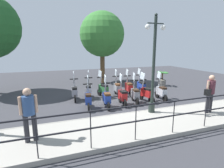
% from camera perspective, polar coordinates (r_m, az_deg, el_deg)
% --- Properties ---
extents(ground_plane, '(28.00, 28.00, 0.00)m').
position_cam_1_polar(ground_plane, '(9.58, 3.23, -5.30)').
color(ground_plane, '#38383D').
extents(promenade_walkway, '(2.20, 20.00, 0.15)m').
position_cam_1_polar(promenade_walkway, '(6.94, 13.59, -11.87)').
color(promenade_walkway, '#A39E93').
rests_on(promenade_walkway, ground_plane).
extents(fence_railing, '(0.04, 16.03, 1.07)m').
position_cam_1_polar(fence_railing, '(5.86, 19.60, -8.11)').
color(fence_railing, black).
rests_on(fence_railing, promenade_walkway).
extents(lamp_post_near, '(0.26, 0.90, 3.95)m').
position_cam_1_polar(lamp_post_near, '(7.25, 13.34, 4.07)').
color(lamp_post_near, '#232D28').
rests_on(lamp_post_near, promenade_walkway).
extents(pedestrian_with_bag, '(0.37, 0.64, 1.59)m').
position_cam_1_polar(pedestrian_with_bag, '(8.20, 29.40, -2.00)').
color(pedestrian_with_bag, '#28282D').
rests_on(pedestrian_with_bag, promenade_walkway).
extents(pedestrian_distant, '(0.38, 0.48, 1.59)m').
position_cam_1_polar(pedestrian_distant, '(5.50, -25.51, -7.93)').
color(pedestrian_distant, '#28282D').
rests_on(pedestrian_distant, promenade_walkway).
extents(tree_distant, '(3.46, 3.46, 5.54)m').
position_cam_1_polar(tree_distant, '(14.08, -3.24, 15.81)').
color(tree_distant, brown).
rests_on(tree_distant, ground_plane).
extents(potted_palm, '(1.06, 0.66, 1.05)m').
position_cam_1_polar(potted_palm, '(13.52, 16.05, 1.29)').
color(potted_palm, slate).
rests_on(potted_palm, ground_plane).
extents(scooter_near_0, '(1.23, 0.44, 1.54)m').
position_cam_1_polar(scooter_near_0, '(9.86, 15.80, -2.33)').
color(scooter_near_0, black).
rests_on(scooter_near_0, ground_plane).
extents(scooter_near_1, '(1.22, 0.50, 1.54)m').
position_cam_1_polar(scooter_near_1, '(9.37, 11.10, -2.83)').
color(scooter_near_1, black).
rests_on(scooter_near_1, ground_plane).
extents(scooter_near_2, '(1.22, 0.49, 1.54)m').
position_cam_1_polar(scooter_near_2, '(9.05, 7.56, -3.24)').
color(scooter_near_2, black).
rests_on(scooter_near_2, ground_plane).
extents(scooter_near_3, '(1.23, 0.44, 1.54)m').
position_cam_1_polar(scooter_near_3, '(8.69, 3.42, -3.78)').
color(scooter_near_3, black).
rests_on(scooter_near_3, ground_plane).
extents(scooter_near_4, '(1.23, 0.44, 1.54)m').
position_cam_1_polar(scooter_near_4, '(8.28, -1.78, -4.57)').
color(scooter_near_4, black).
rests_on(scooter_near_4, ground_plane).
extents(scooter_near_5, '(1.22, 0.48, 1.54)m').
position_cam_1_polar(scooter_near_5, '(8.21, -7.76, -4.84)').
color(scooter_near_5, black).
rests_on(scooter_near_5, ground_plane).
extents(scooter_far_0, '(1.23, 0.44, 1.54)m').
position_cam_1_polar(scooter_far_0, '(10.98, 9.47, -0.60)').
color(scooter_far_0, black).
rests_on(scooter_far_0, ground_plane).
extents(scooter_far_1, '(1.23, 0.44, 1.54)m').
position_cam_1_polar(scooter_far_1, '(10.49, 5.43, -1.08)').
color(scooter_far_1, black).
rests_on(scooter_far_1, ground_plane).
extents(scooter_far_2, '(1.23, 0.44, 1.54)m').
position_cam_1_polar(scooter_far_2, '(10.31, 1.71, -1.25)').
color(scooter_far_2, black).
rests_on(scooter_far_2, ground_plane).
extents(scooter_far_3, '(1.21, 0.52, 1.54)m').
position_cam_1_polar(scooter_far_3, '(10.02, -2.92, -1.66)').
color(scooter_far_3, black).
rests_on(scooter_far_3, ground_plane).
extents(scooter_far_4, '(1.22, 0.51, 1.54)m').
position_cam_1_polar(scooter_far_4, '(9.88, -7.63, -1.95)').
color(scooter_far_4, black).
rests_on(scooter_far_4, ground_plane).
extents(scooter_far_5, '(1.23, 0.44, 1.54)m').
position_cam_1_polar(scooter_far_5, '(9.62, -12.12, -2.49)').
color(scooter_far_5, black).
rests_on(scooter_far_5, ground_plane).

